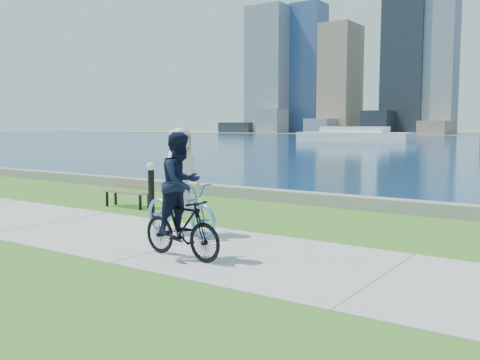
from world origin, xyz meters
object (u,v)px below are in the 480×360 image
object	(u,v)px
park_bench	(129,191)
cyclist_man	(181,206)
bollard_lamp	(151,186)
cyclist_woman	(180,195)

from	to	relation	value
park_bench	cyclist_man	size ratio (longest dim) A/B	0.68
park_bench	bollard_lamp	world-z (taller)	bollard_lamp
cyclist_woman	cyclist_man	xyz separation A→B (m)	(1.38, -1.58, 0.08)
bollard_lamp	park_bench	bearing A→B (deg)	153.22
bollard_lamp	cyclist_man	xyz separation A→B (m)	(3.43, -2.83, 0.14)
park_bench	cyclist_woman	xyz separation A→B (m)	(3.71, -2.09, 0.39)
cyclist_woman	cyclist_man	distance (m)	2.10
park_bench	cyclist_woman	world-z (taller)	cyclist_woman
park_bench	cyclist_man	distance (m)	6.30
park_bench	cyclist_woman	size ratio (longest dim) A/B	0.66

